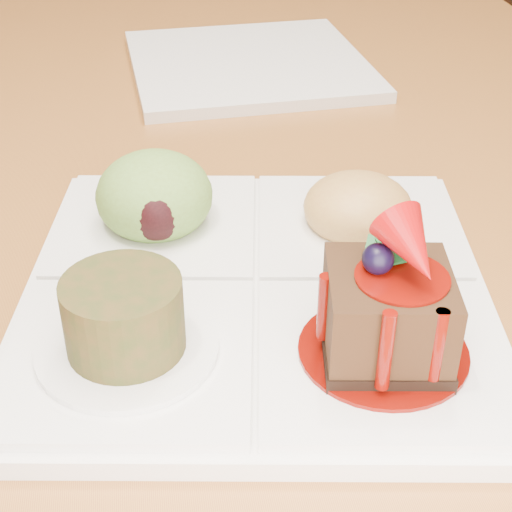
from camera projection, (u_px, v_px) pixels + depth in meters
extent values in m
cube|color=#9C6628|center=(152.00, 150.00, 0.73)|extent=(1.00, 1.80, 0.04)
cylinder|color=#9C6628|center=(352.00, 126.00, 1.69)|extent=(0.06, 0.06, 0.71)
cube|color=white|center=(256.00, 294.00, 0.50)|extent=(0.33, 0.33, 0.01)
cube|color=white|center=(382.00, 357.00, 0.43)|extent=(0.16, 0.16, 0.01)
cube|color=white|center=(128.00, 356.00, 0.43)|extent=(0.16, 0.16, 0.01)
cube|color=white|center=(157.00, 224.00, 0.55)|extent=(0.16, 0.16, 0.01)
cube|color=white|center=(357.00, 225.00, 0.55)|extent=(0.16, 0.16, 0.01)
cylinder|color=#5A0803|center=(383.00, 351.00, 0.43)|extent=(0.09, 0.09, 0.00)
cube|color=black|center=(384.00, 346.00, 0.43)|extent=(0.08, 0.08, 0.01)
cube|color=black|center=(388.00, 309.00, 0.41)|extent=(0.07, 0.07, 0.04)
cylinder|color=#5A0803|center=(392.00, 275.00, 0.40)|extent=(0.05, 0.05, 0.00)
sphere|color=black|center=(378.00, 259.00, 0.40)|extent=(0.02, 0.02, 0.02)
cone|color=#97090A|center=(413.00, 249.00, 0.39)|extent=(0.04, 0.05, 0.04)
cube|color=#124B1D|center=(391.00, 250.00, 0.41)|extent=(0.01, 0.02, 0.01)
cube|color=#124B1D|center=(376.00, 249.00, 0.41)|extent=(0.02, 0.02, 0.01)
cylinder|color=#5A0803|center=(386.00, 351.00, 0.39)|extent=(0.01, 0.01, 0.05)
cylinder|color=#5A0803|center=(438.00, 345.00, 0.39)|extent=(0.01, 0.01, 0.04)
cylinder|color=#5A0803|center=(324.00, 307.00, 0.41)|extent=(0.01, 0.01, 0.04)
cylinder|color=white|center=(128.00, 349.00, 0.43)|extent=(0.10, 0.10, 0.00)
cylinder|color=#4B3215|center=(124.00, 315.00, 0.42)|extent=(0.06, 0.06, 0.04)
cylinder|color=#44280E|center=(121.00, 292.00, 0.41)|extent=(0.05, 0.05, 0.00)
ellipsoid|color=#65993E|center=(154.00, 196.00, 0.54)|extent=(0.08, 0.08, 0.06)
ellipsoid|color=black|center=(156.00, 215.00, 0.52)|extent=(0.04, 0.03, 0.04)
ellipsoid|color=#B48B41|center=(358.00, 208.00, 0.54)|extent=(0.08, 0.08, 0.05)
cube|color=#C56A0E|center=(375.00, 198.00, 0.54)|extent=(0.02, 0.02, 0.02)
cube|color=#5D821C|center=(353.00, 191.00, 0.55)|extent=(0.02, 0.02, 0.02)
cube|color=#C56A0E|center=(328.00, 199.00, 0.54)|extent=(0.02, 0.02, 0.02)
cube|color=#5D821C|center=(349.00, 211.00, 0.53)|extent=(0.02, 0.02, 0.02)
cube|color=#C56A0E|center=(377.00, 212.00, 0.53)|extent=(0.02, 0.02, 0.02)
cube|color=white|center=(248.00, 64.00, 0.85)|extent=(0.26, 0.26, 0.01)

